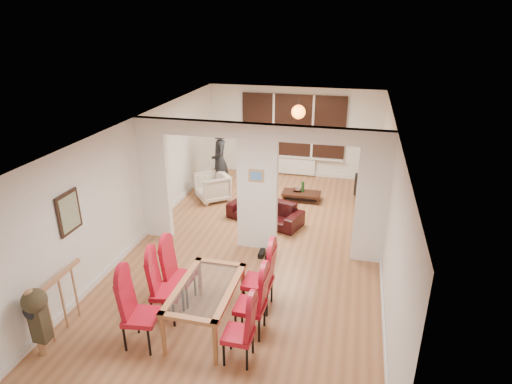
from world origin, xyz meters
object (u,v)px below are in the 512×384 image
at_px(dining_chair_rb, 250,302).
at_px(sofa, 265,211).
at_px(dining_chair_lc, 180,273).
at_px(armchair, 213,187).
at_px(dining_chair_la, 141,312).
at_px(bowl, 297,190).
at_px(person, 220,161).
at_px(dining_chair_ra, 238,330).
at_px(dining_table, 207,306).
at_px(dining_chair_lb, 166,288).
at_px(dining_chair_rc, 258,277).
at_px(coffee_table, 301,196).
at_px(television, 359,191).
at_px(bottle, 303,186).

xyz_separation_m(dining_chair_rb, sofa, (-0.60, 3.73, -0.29)).
distance_m(dining_chair_lc, armchair, 4.28).
height_order(dining_chair_la, sofa, dining_chair_la).
bearing_deg(bowl, person, -178.08).
bearing_deg(dining_chair_ra, bowl, 90.74).
xyz_separation_m(dining_table, dining_chair_lb, (-0.67, 0.05, 0.20)).
xyz_separation_m(dining_chair_ra, armchair, (-2.17, 5.23, -0.15)).
xyz_separation_m(dining_chair_rb, armchair, (-2.19, 4.65, -0.19)).
relative_size(dining_chair_lb, dining_chair_ra, 1.09).
bearing_deg(dining_chair_rb, sofa, 100.88).
height_order(dining_table, dining_chair_rc, dining_chair_rc).
xyz_separation_m(dining_table, dining_chair_rb, (0.68, 0.02, 0.19)).
bearing_deg(bowl, dining_table, -96.71).
bearing_deg(dining_table, coffee_table, 81.87).
distance_m(dining_chair_la, dining_chair_ra, 1.43).
bearing_deg(armchair, bowl, 65.74).
height_order(dining_table, dining_chair_la, dining_chair_la).
bearing_deg(dining_chair_la, dining_chair_lb, 73.63).
distance_m(dining_chair_lc, dining_chair_rb, 1.39).
xyz_separation_m(dining_chair_lb, person, (-0.78, 5.11, 0.35)).
relative_size(dining_chair_rc, sofa, 0.66).
bearing_deg(sofa, dining_chair_rc, -60.85).
distance_m(person, television, 3.68).
height_order(dining_chair_ra, sofa, dining_chair_ra).
distance_m(dining_chair_lc, coffee_table, 4.88).
bearing_deg(dining_table, dining_chair_rb, 1.99).
bearing_deg(sofa, bottle, 83.73).
xyz_separation_m(television, bowl, (-1.56, -0.14, -0.05)).
relative_size(armchair, bowl, 3.35).
relative_size(dining_chair_la, dining_chair_rc, 1.00).
bearing_deg(dining_chair_rb, dining_chair_rc, 94.13).
bearing_deg(bowl, dining_chair_rb, -89.27).
relative_size(dining_chair_lc, person, 0.60).
relative_size(dining_table, sofa, 0.87).
bearing_deg(dining_table, dining_chair_la, -142.29).
relative_size(television, coffee_table, 1.09).
bearing_deg(dining_chair_lc, armchair, 103.26).
xyz_separation_m(dining_chair_lb, dining_chair_rc, (1.33, 0.58, 0.02)).
xyz_separation_m(dining_table, dining_chair_rc, (0.66, 0.63, 0.22)).
xyz_separation_m(dining_chair_ra, person, (-2.11, 5.72, 0.40)).
bearing_deg(dining_chair_lc, bottle, 74.98).
bearing_deg(dining_chair_la, dining_chair_rc, 32.52).
height_order(armchair, person, person).
xyz_separation_m(dining_chair_rb, person, (-2.13, 5.14, 0.36)).
bearing_deg(dining_chair_lc, dining_table, -36.45).
relative_size(dining_table, dining_chair_la, 1.33).
bearing_deg(dining_table, dining_chair_ra, -40.24).
height_order(dining_chair_la, dining_chair_rb, dining_chair_la).
bearing_deg(dining_chair_ra, dining_chair_rb, 88.43).
xyz_separation_m(armchair, coffee_table, (2.25, 0.49, -0.24)).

